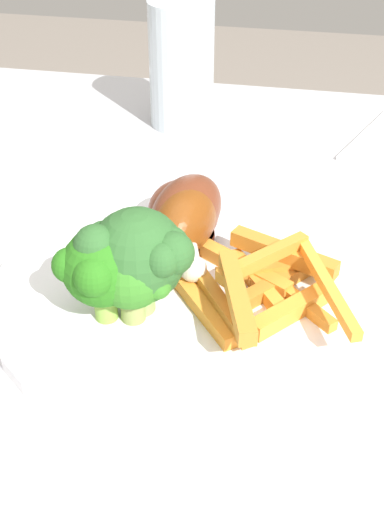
{
  "coord_description": "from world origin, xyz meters",
  "views": [
    {
      "loc": [
        -0.0,
        -0.36,
        1.01
      ],
      "look_at": [
        -0.08,
        0.0,
        0.74
      ],
      "focal_mm": 46.02,
      "sensor_mm": 36.0,
      "label": 1
    }
  ],
  "objects_px": {
    "broccoli_floret_front": "(146,256)",
    "broccoli_floret_back": "(137,273)",
    "chicken_drumstick_extra": "(189,216)",
    "water_glass": "(186,65)",
    "dinner_plate": "(192,285)",
    "dining_table": "(284,401)",
    "chicken_drumstick_near": "(189,224)",
    "broccoli_floret_middle": "(109,268)",
    "chicken_drumstick_far": "(190,215)",
    "carrot_fries_pile": "(266,284)"
  },
  "relations": [
    {
      "from": "broccoli_floret_front",
      "to": "broccoli_floret_back",
      "type": "height_order",
      "value": "broccoli_floret_front"
    },
    {
      "from": "chicken_drumstick_extra",
      "to": "water_glass",
      "type": "height_order",
      "value": "water_glass"
    },
    {
      "from": "dinner_plate",
      "to": "broccoli_floret_back",
      "type": "relative_size",
      "value": 4.36
    },
    {
      "from": "dining_table",
      "to": "dinner_plate",
      "type": "height_order",
      "value": "dinner_plate"
    },
    {
      "from": "dinner_plate",
      "to": "dining_table",
      "type": "bearing_deg",
      "value": -3.35
    },
    {
      "from": "broccoli_floret_front",
      "to": "water_glass",
      "type": "xyz_separation_m",
      "value": [
        -0.04,
        0.33,
        0.01
      ]
    },
    {
      "from": "broccoli_floret_back",
      "to": "chicken_drumstick_extra",
      "type": "bearing_deg",
      "value": 82.25
    },
    {
      "from": "broccoli_floret_front",
      "to": "broccoli_floret_back",
      "type": "bearing_deg",
      "value": -116.41
    },
    {
      "from": "dinner_plate",
      "to": "chicken_drumstick_near",
      "type": "height_order",
      "value": "chicken_drumstick_near"
    },
    {
      "from": "dinner_plate",
      "to": "broccoli_floret_middle",
      "type": "bearing_deg",
      "value": -128.96
    },
    {
      "from": "chicken_drumstick_far",
      "to": "water_glass",
      "type": "relative_size",
      "value": 1.07
    },
    {
      "from": "dining_table",
      "to": "chicken_drumstick_extra",
      "type": "xyz_separation_m",
      "value": [
        -0.09,
        0.06,
        0.13
      ]
    },
    {
      "from": "chicken_drumstick_near",
      "to": "chicken_drumstick_far",
      "type": "distance_m",
      "value": 0.01
    },
    {
      "from": "broccoli_floret_back",
      "to": "carrot_fries_pile",
      "type": "xyz_separation_m",
      "value": [
        0.08,
        0.04,
        -0.03
      ]
    },
    {
      "from": "dining_table",
      "to": "carrot_fries_pile",
      "type": "distance_m",
      "value": 0.12
    },
    {
      "from": "dinner_plate",
      "to": "carrot_fries_pile",
      "type": "bearing_deg",
      "value": -12.97
    },
    {
      "from": "chicken_drumstick_extra",
      "to": "dining_table",
      "type": "bearing_deg",
      "value": -32.71
    },
    {
      "from": "broccoli_floret_front",
      "to": "chicken_drumstick_near",
      "type": "height_order",
      "value": "broccoli_floret_front"
    },
    {
      "from": "broccoli_floret_back",
      "to": "water_glass",
      "type": "height_order",
      "value": "water_glass"
    },
    {
      "from": "broccoli_floret_middle",
      "to": "dinner_plate",
      "type": "bearing_deg",
      "value": 51.04
    },
    {
      "from": "chicken_drumstick_near",
      "to": "chicken_drumstick_far",
      "type": "xyz_separation_m",
      "value": [
        -0.0,
        0.01,
        0.0
      ]
    },
    {
      "from": "chicken_drumstick_far",
      "to": "water_glass",
      "type": "distance_m",
      "value": 0.25
    },
    {
      "from": "carrot_fries_pile",
      "to": "water_glass",
      "type": "distance_m",
      "value": 0.32
    },
    {
      "from": "dinner_plate",
      "to": "broccoli_floret_front",
      "type": "xyz_separation_m",
      "value": [
        -0.02,
        -0.04,
        0.05
      ]
    },
    {
      "from": "broccoli_floret_front",
      "to": "water_glass",
      "type": "relative_size",
      "value": 0.59
    },
    {
      "from": "broccoli_floret_front",
      "to": "broccoli_floret_back",
      "type": "relative_size",
      "value": 1.2
    },
    {
      "from": "dining_table",
      "to": "water_glass",
      "type": "bearing_deg",
      "value": 115.52
    },
    {
      "from": "broccoli_floret_middle",
      "to": "carrot_fries_pile",
      "type": "height_order",
      "value": "broccoli_floret_middle"
    },
    {
      "from": "broccoli_floret_front",
      "to": "broccoli_floret_back",
      "type": "xyz_separation_m",
      "value": [
        -0.0,
        -0.01,
        -0.01
      ]
    },
    {
      "from": "chicken_drumstick_extra",
      "to": "carrot_fries_pile",
      "type": "bearing_deg",
      "value": -44.31
    },
    {
      "from": "dining_table",
      "to": "dinner_plate",
      "type": "relative_size",
      "value": 4.06
    },
    {
      "from": "chicken_drumstick_near",
      "to": "water_glass",
      "type": "bearing_deg",
      "value": 102.03
    },
    {
      "from": "broccoli_floret_middle",
      "to": "water_glass",
      "type": "height_order",
      "value": "water_glass"
    },
    {
      "from": "dining_table",
      "to": "water_glass",
      "type": "distance_m",
      "value": 0.36
    },
    {
      "from": "dinner_plate",
      "to": "chicken_drumstick_near",
      "type": "distance_m",
      "value": 0.05
    },
    {
      "from": "dining_table",
      "to": "water_glass",
      "type": "height_order",
      "value": "water_glass"
    },
    {
      "from": "carrot_fries_pile",
      "to": "chicken_drumstick_near",
      "type": "xyz_separation_m",
      "value": [
        -0.06,
        0.05,
        0.01
      ]
    },
    {
      "from": "broccoli_floret_front",
      "to": "dinner_plate",
      "type": "bearing_deg",
      "value": 61.73
    },
    {
      "from": "chicken_drumstick_far",
      "to": "broccoli_floret_front",
      "type": "bearing_deg",
      "value": -97.34
    },
    {
      "from": "carrot_fries_pile",
      "to": "water_glass",
      "type": "height_order",
      "value": "water_glass"
    },
    {
      "from": "dining_table",
      "to": "chicken_drumstick_far",
      "type": "height_order",
      "value": "chicken_drumstick_far"
    },
    {
      "from": "broccoli_floret_back",
      "to": "broccoli_floret_middle",
      "type": "bearing_deg",
      "value": -165.84
    },
    {
      "from": "carrot_fries_pile",
      "to": "broccoli_floret_front",
      "type": "bearing_deg",
      "value": -159.36
    },
    {
      "from": "broccoli_floret_front",
      "to": "broccoli_floret_middle",
      "type": "distance_m",
      "value": 0.02
    },
    {
      "from": "dining_table",
      "to": "chicken_drumstick_far",
      "type": "relative_size",
      "value": 8.11
    },
    {
      "from": "dining_table",
      "to": "broccoli_floret_front",
      "type": "xyz_separation_m",
      "value": [
        -0.1,
        -0.04,
        0.16
      ]
    },
    {
      "from": "broccoli_floret_middle",
      "to": "water_glass",
      "type": "relative_size",
      "value": 0.53
    },
    {
      "from": "chicken_drumstick_near",
      "to": "chicken_drumstick_far",
      "type": "bearing_deg",
      "value": 97.72
    },
    {
      "from": "broccoli_floret_back",
      "to": "chicken_drumstick_extra",
      "type": "distance_m",
      "value": 0.1
    },
    {
      "from": "dining_table",
      "to": "water_glass",
      "type": "xyz_separation_m",
      "value": [
        -0.14,
        0.29,
        0.16
      ]
    }
  ]
}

